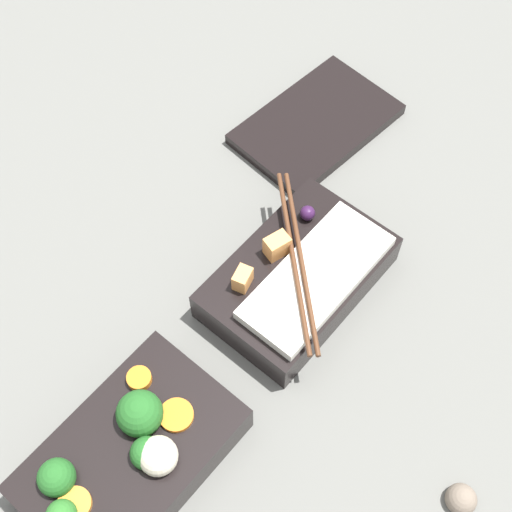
% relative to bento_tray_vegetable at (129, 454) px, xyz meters
% --- Properties ---
extents(ground_plane, '(3.00, 3.00, 0.00)m').
position_rel_bento_tray_vegetable_xyz_m(ground_plane, '(0.12, -0.00, -0.03)').
color(ground_plane, slate).
extents(bento_tray_vegetable, '(0.20, 0.12, 0.08)m').
position_rel_bento_tray_vegetable_xyz_m(bento_tray_vegetable, '(0.00, 0.00, 0.00)').
color(bento_tray_vegetable, black).
rests_on(bento_tray_vegetable, ground_plane).
extents(bento_tray_rice, '(0.20, 0.16, 0.07)m').
position_rel_bento_tray_vegetable_xyz_m(bento_tray_rice, '(0.24, -0.00, -0.00)').
color(bento_tray_rice, black).
rests_on(bento_tray_rice, ground_plane).
extents(bento_lid, '(0.20, 0.14, 0.02)m').
position_rel_bento_tray_vegetable_xyz_m(bento_lid, '(0.43, 0.12, -0.02)').
color(bento_lid, black).
rests_on(bento_lid, ground_plane).
extents(pebble_1, '(0.03, 0.03, 0.03)m').
position_rel_bento_tray_vegetable_xyz_m(pebble_1, '(0.17, -0.25, -0.02)').
color(pebble_1, '#7A6B5B').
rests_on(pebble_1, ground_plane).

